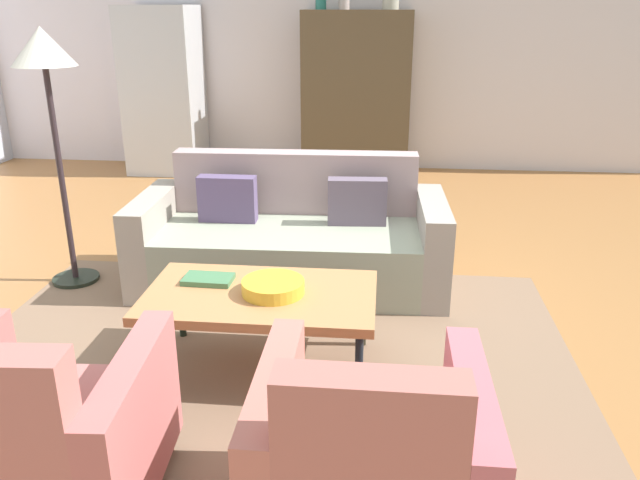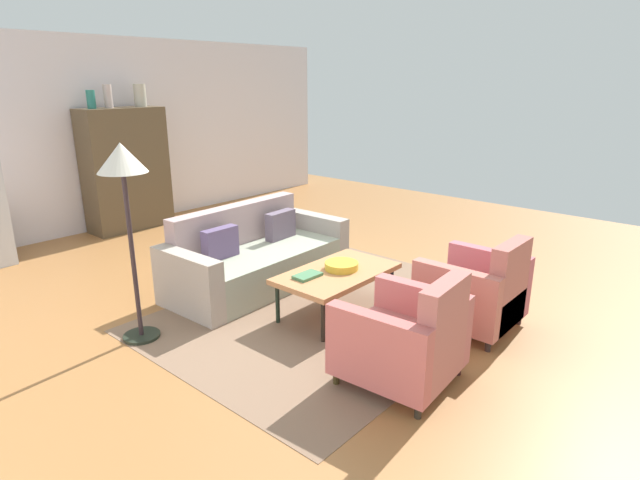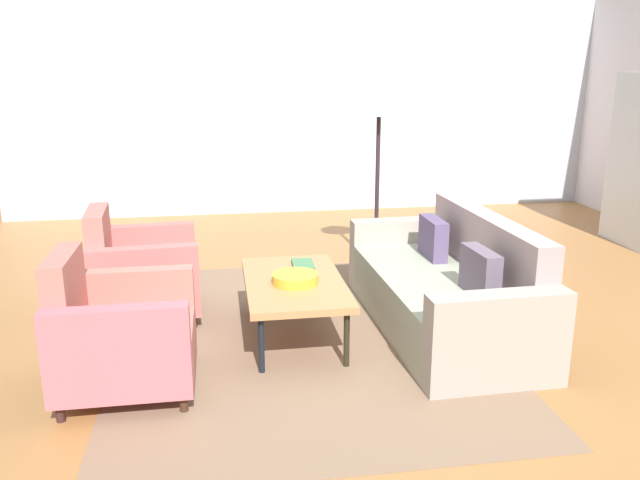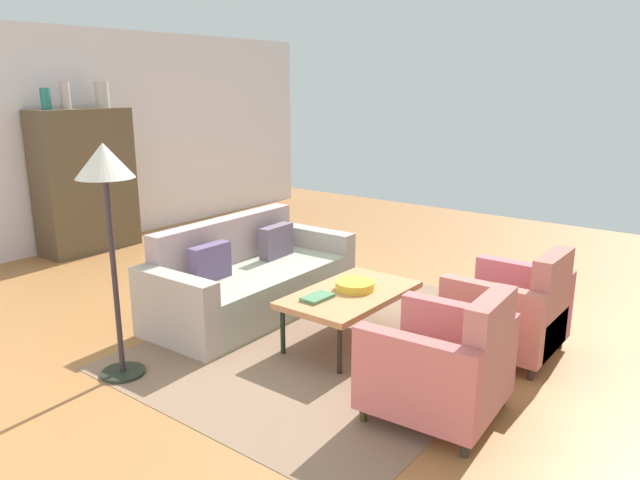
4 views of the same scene
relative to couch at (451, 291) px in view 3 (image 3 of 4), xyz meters
name	(u,v)px [view 3 (image 3 of 4)]	position (x,y,z in m)	size (l,w,h in m)	color
ground_plane	(397,343)	(0.24, -0.47, -0.29)	(10.57, 10.57, 0.00)	#9F6939
wall_left	(309,106)	(-4.17, -0.47, 1.11)	(0.12, 7.90, 2.80)	silver
area_rug	(302,336)	(0.00, -1.14, -0.28)	(3.40, 2.60, 0.01)	#80634C
couch	(451,291)	(0.00, 0.00, 0.00)	(2.12, 0.96, 0.86)	gray
coffee_table	(294,285)	(0.00, -1.19, 0.11)	(1.20, 0.70, 0.44)	black
armchair_left	(137,275)	(-0.59, -2.35, 0.06)	(0.85, 0.85, 0.88)	#372C14
armchair_right	(115,337)	(0.60, -2.35, 0.06)	(0.80, 0.80, 0.88)	#331C14
fruit_bowl	(295,279)	(0.07, -1.19, 0.19)	(0.33, 0.33, 0.07)	gold
book_stack	(303,265)	(-0.30, -1.08, 0.17)	(0.27, 0.17, 0.03)	#44764D
floor_lamp	(379,119)	(-1.53, -0.20, 1.16)	(0.40, 0.40, 1.72)	black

